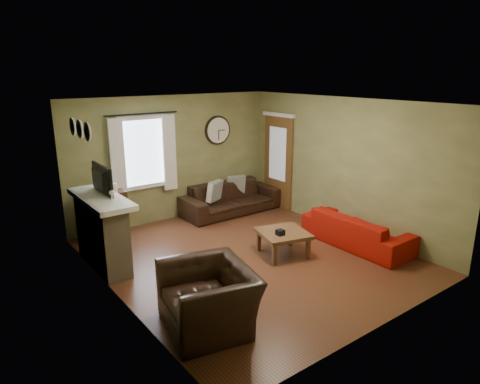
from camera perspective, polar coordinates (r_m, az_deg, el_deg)
floor at (r=7.41m, az=1.24°, el=-8.65°), size 4.60×5.20×0.00m
ceiling at (r=6.75m, az=1.38°, el=11.84°), size 4.60×5.20×0.00m
wall_left at (r=5.89m, az=-16.63°, el=-2.38°), size 0.00×5.20×2.60m
wall_right at (r=8.54m, az=13.59°, el=3.46°), size 0.00×5.20×2.60m
wall_back at (r=9.10m, az=-8.85°, el=4.48°), size 4.60×0.00×2.60m
wall_front at (r=5.26m, az=19.07°, el=-4.79°), size 4.60×0.00×2.60m
fireplace at (r=7.23m, az=-17.90°, el=-5.38°), size 0.40×1.40×1.10m
firebox at (r=7.37m, az=-16.34°, el=-6.91°), size 0.04×0.60×0.55m
mantel at (r=7.05m, az=-18.08°, el=-0.86°), size 0.58×1.60×0.08m
tv at (r=7.14m, az=-18.47°, el=1.09°), size 0.08×0.60×0.35m
tv_screen at (r=7.15m, az=-17.91°, el=1.63°), size 0.02×0.62×0.36m
medallion_left at (r=6.43m, az=-19.67°, el=7.58°), size 0.28×0.28×0.03m
medallion_mid at (r=6.77m, az=-20.58°, el=7.87°), size 0.28×0.28×0.03m
medallion_right at (r=7.10m, az=-21.41°, el=8.13°), size 0.28×0.28×0.03m
window_pane at (r=8.75m, az=-12.90°, el=5.14°), size 1.00×0.02×1.30m
curtain_rod at (r=8.55m, az=-12.94°, el=10.11°), size 0.03×0.03×1.50m
curtain_left at (r=8.46m, az=-16.00°, el=4.21°), size 0.28×0.04×1.55m
curtain_right at (r=8.90m, az=-9.38°, el=5.18°), size 0.28×0.04×1.55m
wall_clock at (r=9.53m, az=-2.94°, el=8.21°), size 0.64×0.06×0.64m
door at (r=9.82m, az=5.11°, el=3.96°), size 0.05×0.90×2.10m
bookshelf at (r=8.40m, az=-17.36°, el=-3.08°), size 0.76×0.32×0.90m
book at (r=8.22m, az=-17.82°, el=0.21°), size 0.24×0.26×0.02m
sofa_brown at (r=9.54m, az=-1.19°, el=-0.81°), size 2.26×0.88×0.66m
pillow_left at (r=9.30m, az=-3.40°, el=0.14°), size 0.45×0.30×0.43m
pillow_right at (r=9.78m, az=-0.56°, el=0.97°), size 0.43×0.24×0.41m
sofa_red at (r=8.06m, az=15.30°, el=-4.88°), size 0.79×2.02×0.59m
armchair at (r=5.44m, az=-4.21°, el=-13.91°), size 1.26×1.37×0.77m
coffee_table at (r=7.46m, az=5.73°, el=-6.77°), size 0.96×0.96×0.42m
tissue_box at (r=7.24m, az=5.37°, el=-5.86°), size 0.12×0.12×0.09m
wine_glass_a at (r=6.57m, az=-16.61°, el=-0.67°), size 0.07×0.07×0.20m
wine_glass_b at (r=6.62m, az=-16.76°, el=-0.63°), size 0.06×0.06×0.18m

